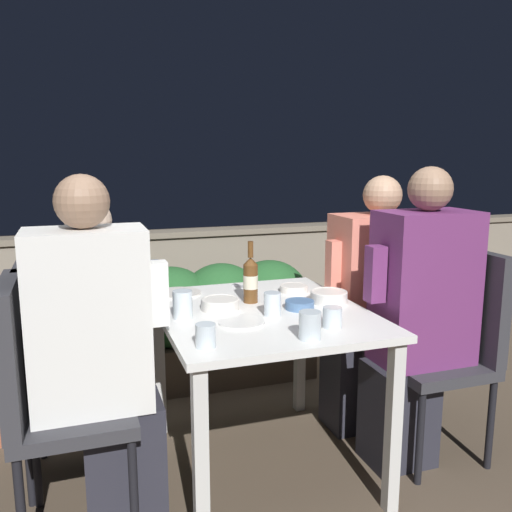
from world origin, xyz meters
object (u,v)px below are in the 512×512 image
at_px(chair_left_far, 53,351).
at_px(person_coral_top, 372,304).
at_px(chair_left_near, 42,386).
at_px(chair_right_near, 453,335).
at_px(chair_right_far, 406,313).
at_px(person_purple_stripe, 417,318).
at_px(person_navy_jumper, 104,337).
at_px(beer_bottle, 251,279).
at_px(person_white_polo, 100,355).

height_order(chair_left_far, person_coral_top, person_coral_top).
height_order(chair_left_near, person_coral_top, person_coral_top).
bearing_deg(chair_right_near, chair_left_near, 179.75).
bearing_deg(chair_right_far, chair_left_far, -179.95).
bearing_deg(person_purple_stripe, chair_right_far, 61.52).
distance_m(chair_left_far, person_purple_stripe, 1.57).
bearing_deg(chair_right_far, person_purple_stripe, -118.48).
relative_size(person_navy_jumper, chair_right_near, 1.26).
bearing_deg(beer_bottle, chair_right_far, 5.12).
bearing_deg(person_coral_top, beer_bottle, -173.35).
bearing_deg(person_navy_jumper, chair_left_near, -123.34).
bearing_deg(chair_right_far, chair_right_near, -89.17).
xyz_separation_m(chair_right_near, person_coral_top, (-0.21, 0.36, 0.07)).
bearing_deg(chair_right_near, chair_left_far, 168.17).
height_order(chair_right_near, beer_bottle, beer_bottle).
height_order(person_navy_jumper, beer_bottle, person_navy_jumper).
distance_m(chair_left_far, chair_right_far, 1.72).
distance_m(chair_right_far, person_coral_top, 0.22).
bearing_deg(chair_left_far, chair_left_near, -94.27).
distance_m(chair_left_far, beer_bottle, 0.89).
xyz_separation_m(chair_right_near, beer_bottle, (-0.88, 0.29, 0.26)).
bearing_deg(chair_right_near, person_coral_top, 119.94).
bearing_deg(person_navy_jumper, person_white_polo, -94.87).
relative_size(person_white_polo, beer_bottle, 4.77).
relative_size(person_navy_jumper, chair_right_far, 1.26).
relative_size(person_navy_jumper, beer_bottle, 4.38).
bearing_deg(beer_bottle, chair_left_near, -162.37).
xyz_separation_m(person_white_polo, chair_left_far, (-0.18, 0.35, -0.09)).
height_order(person_white_polo, person_navy_jumper, person_white_polo).
relative_size(chair_right_near, person_purple_stripe, 0.72).
xyz_separation_m(person_navy_jumper, chair_right_near, (1.52, -0.36, -0.04)).
height_order(person_coral_top, beer_bottle, person_coral_top).
relative_size(person_white_polo, chair_right_near, 1.37).
relative_size(person_purple_stripe, chair_right_far, 1.39).
bearing_deg(person_navy_jumper, person_purple_stripe, -15.34).
xyz_separation_m(chair_left_far, chair_right_near, (1.73, -0.36, 0.00)).
xyz_separation_m(person_white_polo, beer_bottle, (0.67, 0.28, 0.17)).
bearing_deg(chair_left_near, chair_right_near, -0.25).
height_order(chair_right_near, person_purple_stripe, person_purple_stripe).
distance_m(person_white_polo, beer_bottle, 0.75).
bearing_deg(person_purple_stripe, beer_bottle, 157.25).
bearing_deg(chair_left_near, person_white_polo, -0.00).
distance_m(chair_left_far, chair_right_near, 1.77).
height_order(person_white_polo, chair_right_near, person_white_polo).
relative_size(person_white_polo, person_purple_stripe, 0.99).
xyz_separation_m(person_coral_top, beer_bottle, (-0.67, -0.08, 0.20)).
bearing_deg(chair_right_near, beer_bottle, 162.10).
bearing_deg(beer_bottle, person_coral_top, 6.65).
xyz_separation_m(chair_left_far, beer_bottle, (0.85, -0.08, 0.26)).
xyz_separation_m(chair_left_near, chair_right_far, (1.75, 0.36, 0.00)).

